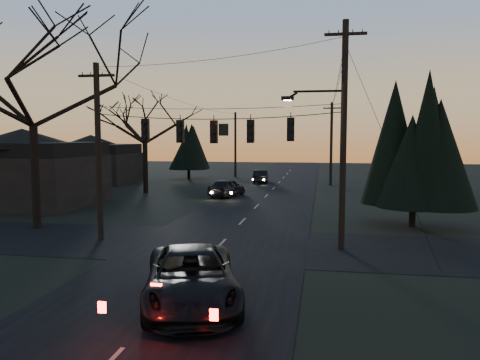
% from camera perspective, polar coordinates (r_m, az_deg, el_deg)
% --- Properties ---
extents(ground_plane, '(160.00, 160.00, 0.00)m').
position_cam_1_polar(ground_plane, '(12.90, -12.36, -17.75)').
color(ground_plane, black).
extents(main_road, '(8.00, 120.00, 0.02)m').
position_cam_1_polar(main_road, '(31.69, 1.51, -3.78)').
color(main_road, black).
rests_on(main_road, ground).
extents(cross_road, '(60.00, 7.00, 0.02)m').
position_cam_1_polar(cross_road, '(22.03, -2.36, -7.85)').
color(cross_road, black).
rests_on(cross_road, ground).
extents(utility_pole_right, '(5.00, 0.30, 10.00)m').
position_cam_1_polar(utility_pole_right, '(21.57, 12.22, -8.28)').
color(utility_pole_right, black).
rests_on(utility_pole_right, ground).
extents(utility_pole_left, '(1.80, 0.30, 8.50)m').
position_cam_1_polar(utility_pole_left, '(24.01, -16.60, -6.98)').
color(utility_pole_left, black).
rests_on(utility_pole_left, ground).
extents(utility_pole_far_r, '(1.80, 0.30, 8.50)m').
position_cam_1_polar(utility_pole_far_r, '(49.22, 10.97, -0.63)').
color(utility_pole_far_r, black).
rests_on(utility_pole_far_r, ground).
extents(utility_pole_far_l, '(0.30, 0.30, 8.00)m').
position_cam_1_polar(utility_pole_far_l, '(58.15, -0.56, 0.37)').
color(utility_pole_far_l, black).
rests_on(utility_pole_far_l, ground).
extents(span_signal_assembly, '(11.50, 0.44, 1.53)m').
position_cam_1_polar(span_signal_assembly, '(21.50, -3.04, 6.03)').
color(span_signal_assembly, black).
rests_on(span_signal_assembly, ground).
extents(bare_tree_left, '(11.14, 11.14, 11.17)m').
position_cam_1_polar(bare_tree_left, '(27.86, -24.07, 10.60)').
color(bare_tree_left, black).
rests_on(bare_tree_left, ground).
extents(evergreen_right, '(4.70, 4.70, 7.69)m').
position_cam_1_polar(evergreen_right, '(27.58, 20.52, 3.77)').
color(evergreen_right, black).
rests_on(evergreen_right, ground).
extents(bare_tree_dist, '(7.01, 7.01, 8.84)m').
position_cam_1_polar(bare_tree_dist, '(42.34, -11.56, 6.78)').
color(bare_tree_dist, black).
rests_on(bare_tree_dist, ground).
extents(evergreen_dist, '(3.93, 3.93, 6.26)m').
position_cam_1_polar(evergreen_dist, '(55.77, -6.29, 3.96)').
color(evergreen_dist, black).
rests_on(evergreen_dist, ground).
extents(house_left_near, '(10.00, 8.00, 5.60)m').
position_cam_1_polar(house_left_near, '(37.81, -24.89, 1.46)').
color(house_left_near, black).
rests_on(house_left_near, ground).
extents(house_left_far, '(9.00, 7.00, 5.20)m').
position_cam_1_polar(house_left_far, '(53.06, -17.67, 2.46)').
color(house_left_far, black).
rests_on(house_left_far, ground).
extents(suv_near, '(4.27, 6.35, 1.62)m').
position_cam_1_polar(suv_near, '(14.36, -5.94, -11.80)').
color(suv_near, black).
rests_on(suv_near, ground).
extents(sedan_oncoming_a, '(2.79, 4.74, 1.52)m').
position_cam_1_polar(sedan_oncoming_a, '(39.08, -1.59, -0.94)').
color(sedan_oncoming_a, black).
rests_on(sedan_oncoming_a, ground).
extents(sedan_oncoming_b, '(1.78, 4.33, 1.39)m').
position_cam_1_polar(sedan_oncoming_b, '(50.71, 2.57, 0.43)').
color(sedan_oncoming_b, black).
rests_on(sedan_oncoming_b, ground).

